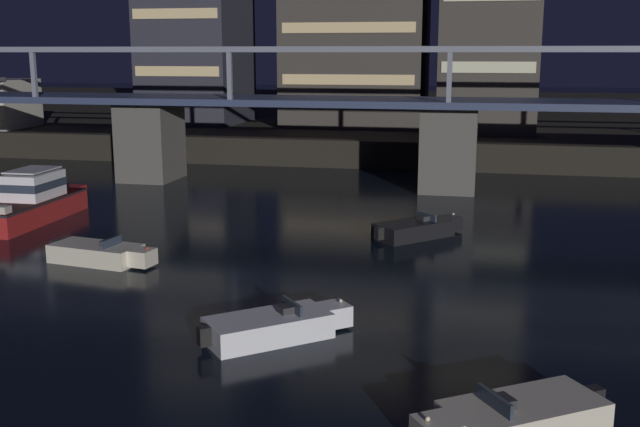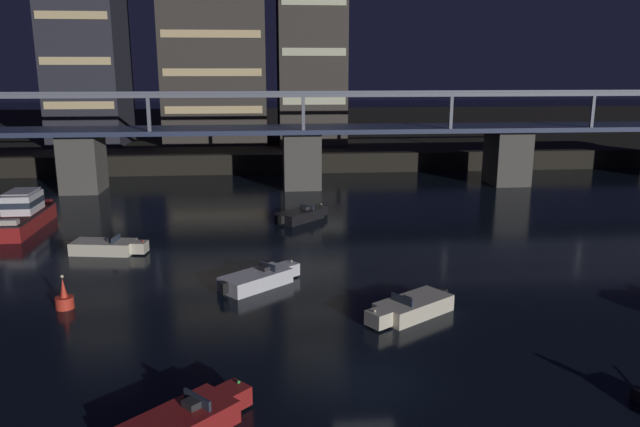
{
  "view_description": "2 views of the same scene",
  "coord_description": "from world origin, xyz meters",
  "px_view_note": "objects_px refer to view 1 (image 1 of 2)",
  "views": [
    {
      "loc": [
        1.98,
        -11.26,
        9.01
      ],
      "look_at": [
        -4.46,
        19.25,
        2.38
      ],
      "focal_mm": 42.64,
      "sensor_mm": 36.0,
      "label": 1
    },
    {
      "loc": [
        -3.87,
        -21.21,
        11.75
      ],
      "look_at": [
        -0.3,
        16.68,
        2.67
      ],
      "focal_mm": 34.56,
      "sensor_mm": 36.0,
      "label": 2
    }
  ],
  "objects_px": {
    "speedboat_near_center": "(275,326)",
    "tower_west_tall": "(358,3)",
    "speedboat_far_left": "(100,253)",
    "cabin_cruiser_near_left": "(32,201)",
    "speedboat_near_right": "(516,419)",
    "river_bridge": "(449,129)",
    "speedboat_mid_left": "(417,229)"
  },
  "relations": [
    {
      "from": "river_bridge",
      "to": "cabin_cruiser_near_left",
      "type": "xyz_separation_m",
      "value": [
        -21.78,
        -14.14,
        -3.02
      ]
    },
    {
      "from": "cabin_cruiser_near_left",
      "to": "speedboat_mid_left",
      "type": "xyz_separation_m",
      "value": [
        20.89,
        0.47,
        -0.64
      ]
    },
    {
      "from": "river_bridge",
      "to": "speedboat_far_left",
      "type": "relative_size",
      "value": 17.31
    },
    {
      "from": "speedboat_far_left",
      "to": "cabin_cruiser_near_left",
      "type": "bearing_deg",
      "value": 137.41
    },
    {
      "from": "speedboat_far_left",
      "to": "tower_west_tall",
      "type": "bearing_deg",
      "value": 84.14
    },
    {
      "from": "tower_west_tall",
      "to": "speedboat_near_center",
      "type": "distance_m",
      "value": 51.83
    },
    {
      "from": "cabin_cruiser_near_left",
      "to": "speedboat_mid_left",
      "type": "height_order",
      "value": "cabin_cruiser_near_left"
    },
    {
      "from": "speedboat_near_center",
      "to": "speedboat_near_right",
      "type": "distance_m",
      "value": 8.8
    },
    {
      "from": "speedboat_near_center",
      "to": "speedboat_mid_left",
      "type": "height_order",
      "value": "same"
    },
    {
      "from": "speedboat_near_right",
      "to": "tower_west_tall",
      "type": "bearing_deg",
      "value": 103.12
    },
    {
      "from": "speedboat_near_right",
      "to": "speedboat_mid_left",
      "type": "distance_m",
      "value": 19.97
    },
    {
      "from": "cabin_cruiser_near_left",
      "to": "speedboat_far_left",
      "type": "relative_size",
      "value": 1.75
    },
    {
      "from": "cabin_cruiser_near_left",
      "to": "speedboat_near_right",
      "type": "distance_m",
      "value": 31.38
    },
    {
      "from": "cabin_cruiser_near_left",
      "to": "speedboat_near_center",
      "type": "distance_m",
      "value": 22.61
    },
    {
      "from": "river_bridge",
      "to": "speedboat_mid_left",
      "type": "bearing_deg",
      "value": -93.74
    },
    {
      "from": "speedboat_mid_left",
      "to": "speedboat_near_center",
      "type": "bearing_deg",
      "value": -102.73
    },
    {
      "from": "river_bridge",
      "to": "speedboat_far_left",
      "type": "bearing_deg",
      "value": -123.43
    },
    {
      "from": "speedboat_near_center",
      "to": "tower_west_tall",
      "type": "bearing_deg",
      "value": 96.22
    },
    {
      "from": "cabin_cruiser_near_left",
      "to": "speedboat_mid_left",
      "type": "relative_size",
      "value": 2.08
    },
    {
      "from": "tower_west_tall",
      "to": "cabin_cruiser_near_left",
      "type": "xyz_separation_m",
      "value": [
        -12.13,
        -35.64,
        -12.45
      ]
    },
    {
      "from": "cabin_cruiser_near_left",
      "to": "speedboat_near_center",
      "type": "relative_size",
      "value": 2.0
    },
    {
      "from": "speedboat_near_right",
      "to": "speedboat_far_left",
      "type": "bearing_deg",
      "value": 145.06
    },
    {
      "from": "speedboat_near_center",
      "to": "speedboat_near_right",
      "type": "height_order",
      "value": "same"
    },
    {
      "from": "river_bridge",
      "to": "speedboat_near_center",
      "type": "relative_size",
      "value": 19.74
    },
    {
      "from": "speedboat_mid_left",
      "to": "speedboat_far_left",
      "type": "height_order",
      "value": "same"
    },
    {
      "from": "speedboat_near_center",
      "to": "speedboat_near_right",
      "type": "relative_size",
      "value": 0.96
    },
    {
      "from": "tower_west_tall",
      "to": "speedboat_mid_left",
      "type": "distance_m",
      "value": 38.53
    },
    {
      "from": "river_bridge",
      "to": "cabin_cruiser_near_left",
      "type": "relative_size",
      "value": 9.88
    },
    {
      "from": "tower_west_tall",
      "to": "speedboat_near_center",
      "type": "bearing_deg",
      "value": -83.78
    },
    {
      "from": "speedboat_mid_left",
      "to": "speedboat_far_left",
      "type": "bearing_deg",
      "value": -149.99
    },
    {
      "from": "tower_west_tall",
      "to": "speedboat_far_left",
      "type": "relative_size",
      "value": 4.38
    },
    {
      "from": "river_bridge",
      "to": "speedboat_near_right",
      "type": "relative_size",
      "value": 19.0
    }
  ]
}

